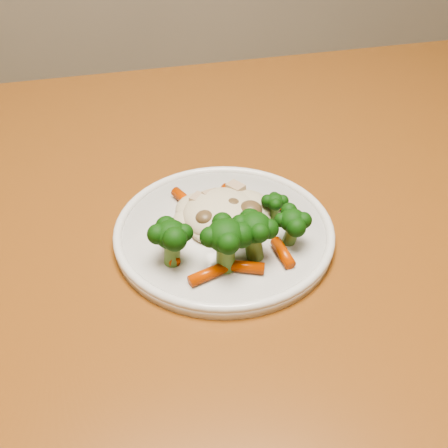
% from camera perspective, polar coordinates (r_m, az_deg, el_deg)
% --- Properties ---
extents(dining_table, '(1.34, 0.95, 0.75)m').
position_cam_1_polar(dining_table, '(0.75, 7.68, -3.21)').
color(dining_table, brown).
rests_on(dining_table, ground).
extents(plate, '(0.24, 0.24, 0.01)m').
position_cam_1_polar(plate, '(0.62, 0.00, -0.98)').
color(plate, silver).
rests_on(plate, dining_table).
extents(meal, '(0.17, 0.16, 0.05)m').
position_cam_1_polar(meal, '(0.59, 0.51, -0.18)').
color(meal, beige).
rests_on(meal, plate).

